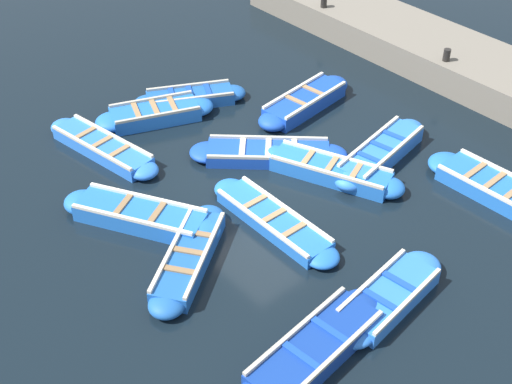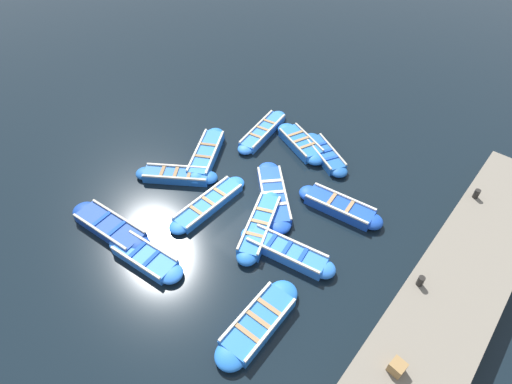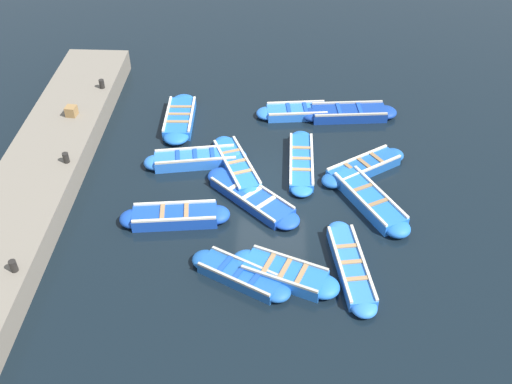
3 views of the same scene
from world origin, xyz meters
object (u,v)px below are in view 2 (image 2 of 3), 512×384
Objects in this scene: boat_outer_left at (287,252)px; boat_stern_in at (145,257)px; boat_alongside at (340,207)px; boat_outer_right at (325,154)px; boat_bow_out at (260,226)px; boat_drifting at (258,323)px; boat_far_corner at (209,204)px; boat_mid_row at (274,195)px; boat_centre at (301,143)px; boat_inner_gap at (176,175)px; bollard_mid_north at (421,281)px; boat_tucked at (206,154)px; boat_end_of_row at (110,227)px; wooden_crate at (397,367)px; bollard_north at (477,194)px; boat_broadside at (263,132)px.

boat_outer_left is 4.84m from boat_stern_in.
boat_outer_right is (2.18, -2.31, -0.04)m from boat_alongside.
boat_bow_out reaches higher than boat_outer_right.
boat_drifting is (-0.93, 2.61, -0.02)m from boat_outer_left.
boat_outer_left is at bearing -178.48° from boat_far_corner.
boat_centre is (1.09, -3.32, 0.04)m from boat_mid_row.
boat_stern_in is at bearing 123.37° from boat_inner_gap.
boat_outer_left is 10.46× the size of bollard_mid_north.
boat_far_corner is at bearing 136.95° from boat_tucked.
boat_drifting is at bearing -174.25° from boat_end_of_row.
boat_tucked is 10.05× the size of wooden_crate.
boat_stern_in is 0.89× the size of boat_bow_out.
boat_centre is at bearing -32.92° from boat_alongside.
boat_far_corner is 9.92m from bollard_north.
bollard_north is (-6.12, -4.15, 0.88)m from boat_mid_row.
boat_broadside is at bearing 11.93° from boat_centre.
boat_tucked reaches higher than boat_mid_row.
boat_alongside is (-2.34, -1.11, 0.05)m from boat_mid_row.
boat_far_corner is at bearing 71.73° from boat_outer_right.
boat_centre is at bearing -28.98° from bollard_mid_north.
boat_outer_right is 8.92× the size of bollard_north.
boat_drifting is (-4.49, -0.67, 0.02)m from boat_stern_in.
boat_alongside is 1.12× the size of boat_outer_right.
bollard_mid_north is (-5.52, -0.91, 0.84)m from boat_bow_out.
boat_alongside reaches higher than boat_outer_right.
boat_outer_left is 9.99× the size of wooden_crate.
boat_inner_gap is at bearing 30.67° from bollard_north.
boat_stern_in is (3.56, 3.29, -0.03)m from boat_outer_left.
bollard_north is at bearing -173.50° from boat_centre.
boat_inner_gap is (6.10, 2.82, -0.03)m from boat_alongside.
boat_far_corner is 1.14× the size of boat_centre.
boat_outer_left is 5.01m from wooden_crate.
bollard_mid_north is at bearing -173.95° from boat_inner_gap.
bollard_mid_north is at bearing -170.67° from boat_bow_out.
boat_mid_row is (2.99, -4.50, -0.03)m from boat_drifting.
boat_outer_left reaches higher than boat_drifting.
boat_outer_right is at bearing -34.38° from bollard_mid_north.
boat_far_corner is 3.69m from boat_end_of_row.
boat_bow_out is at bearing 109.07° from boat_centre.
boat_stern_in is at bearing 100.37° from boat_broadside.
boat_tucked is 1.13× the size of boat_inner_gap.
boat_stern_in is 8.50m from boat_centre.
boat_outer_right reaches higher than boat_mid_row.
boat_far_corner is at bearing 37.88° from boat_alongside.
bollard_north is (-7.75, -6.13, 0.89)m from boat_far_corner.
boat_tucked is at bearing 74.45° from boat_broadside.
boat_inner_gap is at bearing -6.99° from boat_far_corner.
boat_mid_row is at bearing 87.41° from boat_outer_right.
boat_far_corner is 0.99× the size of boat_end_of_row.
boat_outer_right is 8.52× the size of wooden_crate.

